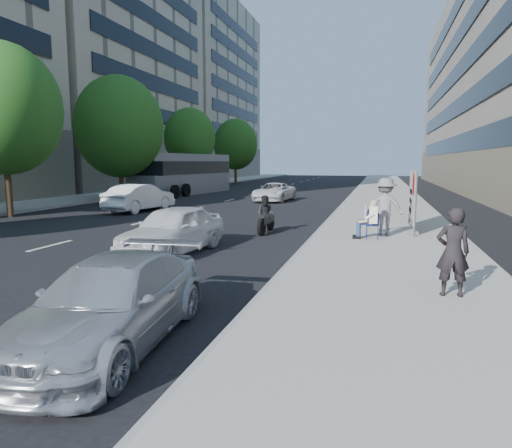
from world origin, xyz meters
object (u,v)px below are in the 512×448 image
(jogger, at_px, (385,207))
(white_sedan_far, at_px, (274,192))
(seated_protester, at_px, (369,217))
(white_sedan_mid, at_px, (140,198))
(pedestrian_woman, at_px, (453,252))
(protest_banner, at_px, (412,196))
(motorcycle, at_px, (266,216))
(white_sedan_near, at_px, (173,229))
(bus, at_px, (184,174))
(parked_sedan, at_px, (111,302))

(jogger, bearing_deg, white_sedan_far, -63.95)
(seated_protester, bearing_deg, white_sedan_mid, 150.75)
(pedestrian_woman, distance_m, protest_banner, 8.63)
(jogger, height_order, white_sedan_far, jogger)
(protest_banner, height_order, motorcycle, protest_banner)
(motorcycle, bearing_deg, white_sedan_near, -106.56)
(seated_protester, height_order, jogger, jogger)
(protest_banner, xyz_separation_m, white_sedan_near, (-6.99, -5.54, -0.70))
(motorcycle, bearing_deg, white_sedan_far, 106.69)
(protest_banner, xyz_separation_m, white_sedan_mid, (-13.72, 4.48, -0.66))
(motorcycle, bearing_deg, pedestrian_woman, -48.63)
(white_sedan_mid, xyz_separation_m, white_sedan_far, (5.63, 8.06, -0.12))
(pedestrian_woman, bearing_deg, white_sedan_near, -27.37)
(protest_banner, xyz_separation_m, bus, (-16.82, 17.34, 0.23))
(jogger, height_order, white_sedan_mid, jogger)
(pedestrian_woman, bearing_deg, jogger, -84.99)
(protest_banner, xyz_separation_m, motorcycle, (-5.26, -1.18, -0.76))
(white_sedan_mid, distance_m, motorcycle, 10.17)
(white_sedan_mid, bearing_deg, motorcycle, 154.07)
(jogger, xyz_separation_m, parked_sedan, (-3.94, -10.59, -0.51))
(protest_banner, bearing_deg, pedestrian_woman, -88.70)
(seated_protester, distance_m, bus, 25.01)
(jogger, relative_size, white_sedan_mid, 0.44)
(jogger, xyz_separation_m, bus, (-15.85, 18.75, 0.50))
(parked_sedan, bearing_deg, white_sedan_far, 93.02)
(seated_protester, relative_size, bus, 0.11)
(pedestrian_woman, height_order, parked_sedan, pedestrian_woman)
(seated_protester, bearing_deg, pedestrian_woman, -75.07)
(parked_sedan, height_order, white_sedan_near, white_sedan_near)
(parked_sedan, bearing_deg, bus, 107.74)
(protest_banner, xyz_separation_m, white_sedan_far, (-8.09, 12.54, -0.78))
(white_sedan_far, bearing_deg, seated_protester, -60.82)
(parked_sedan, xyz_separation_m, motorcycle, (-0.35, 10.82, 0.01))
(parked_sedan, bearing_deg, pedestrian_woman, 29.20)
(white_sedan_far, xyz_separation_m, bus, (-8.74, 4.80, 1.02))
(white_sedan_far, distance_m, bus, 10.02)
(white_sedan_far, height_order, motorcycle, motorcycle)
(jogger, distance_m, white_sedan_far, 15.67)
(white_sedan_far, bearing_deg, pedestrian_woman, -63.36)
(white_sedan_mid, relative_size, motorcycle, 2.20)
(parked_sedan, relative_size, bus, 0.35)
(protest_banner, relative_size, motorcycle, 1.49)
(parked_sedan, distance_m, white_sedan_far, 24.75)
(white_sedan_far, bearing_deg, white_sedan_near, -81.28)
(pedestrian_woman, xyz_separation_m, parked_sedan, (-5.11, -3.39, -0.37))
(jogger, height_order, white_sedan_near, jogger)
(seated_protester, bearing_deg, bus, 127.91)
(protest_banner, height_order, white_sedan_mid, protest_banner)
(jogger, bearing_deg, motorcycle, -4.06)
(protest_banner, relative_size, parked_sedan, 0.71)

